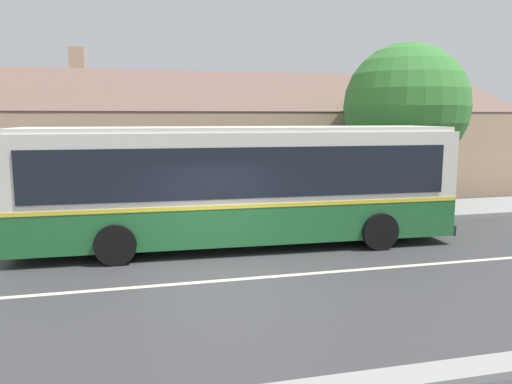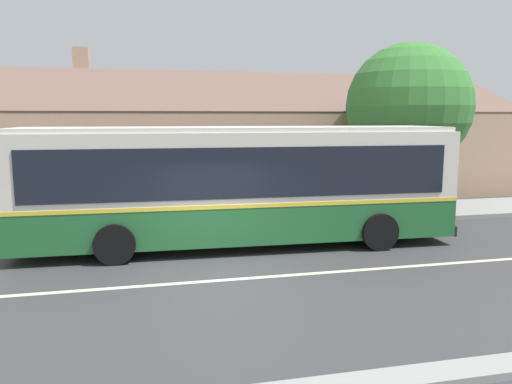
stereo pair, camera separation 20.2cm
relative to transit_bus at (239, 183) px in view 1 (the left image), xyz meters
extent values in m
plane|color=#38383A|center=(-0.96, -2.90, -1.75)|extent=(300.00, 300.00, 0.00)
cube|color=gray|center=(-0.96, 3.10, -1.67)|extent=(60.00, 3.00, 0.15)
cube|color=beige|center=(-0.96, -2.90, -1.74)|extent=(60.00, 0.16, 0.01)
cube|color=tan|center=(1.62, 10.86, 0.08)|extent=(24.59, 10.23, 3.66)
cube|color=brown|center=(1.62, 8.30, 2.88)|extent=(25.19, 5.17, 2.09)
cube|color=brown|center=(1.62, 13.42, 2.88)|extent=(25.19, 5.17, 2.09)
cube|color=tan|center=(-5.14, 11.88, 4.35)|extent=(0.70, 0.70, 1.20)
cube|color=black|center=(-6.98, 5.72, 0.26)|extent=(1.10, 0.06, 1.30)
cube|color=black|center=(10.23, 5.72, 0.26)|extent=(1.10, 0.06, 1.30)
cube|color=#4C3323|center=(5.31, 5.72, -0.70)|extent=(1.00, 0.06, 2.10)
cube|color=#236633|center=(-0.02, 0.00, -0.98)|extent=(11.71, 2.90, 0.99)
cube|color=yellow|center=(-0.02, 0.00, -0.43)|extent=(11.73, 2.92, 0.10)
cube|color=silver|center=(-0.02, 0.00, 0.50)|extent=(11.71, 2.90, 1.77)
cube|color=silver|center=(-0.02, 0.00, 1.45)|extent=(11.47, 2.76, 0.12)
cube|color=black|center=(0.03, 1.26, 0.40)|extent=(10.70, 0.40, 1.27)
cube|color=black|center=(-0.06, -1.27, 0.40)|extent=(10.70, 0.40, 1.27)
cube|color=black|center=(5.82, -0.20, 0.40)|extent=(0.12, 2.20, 1.27)
cube|color=black|center=(5.82, -0.20, 1.25)|extent=(0.10, 1.75, 0.24)
cube|color=black|center=(5.84, -0.20, -1.35)|extent=(0.17, 2.50, 0.28)
cube|color=#192D99|center=(-1.43, 1.32, -0.98)|extent=(3.26, 0.14, 0.69)
cube|color=black|center=(4.56, 1.11, -0.22)|extent=(0.90, 0.06, 2.51)
cylinder|color=black|center=(3.63, 1.12, -1.25)|extent=(1.01, 0.31, 1.00)
cylinder|color=black|center=(3.54, -1.37, -1.25)|extent=(1.01, 0.31, 1.00)
cylinder|color=black|center=(-3.17, 1.36, -1.25)|extent=(1.01, 0.31, 1.00)
cylinder|color=black|center=(-3.26, -1.14, -1.25)|extent=(1.01, 0.31, 1.00)
cube|color=black|center=(-6.62, 2.99, -1.37)|extent=(0.08, 0.43, 0.45)
cube|color=brown|center=(-2.93, 2.81, -1.15)|extent=(1.67, 0.10, 0.04)
cube|color=brown|center=(-2.93, 2.67, -1.15)|extent=(1.67, 0.10, 0.04)
cube|color=brown|center=(-2.93, 2.52, -1.15)|extent=(1.67, 0.10, 0.04)
cube|color=brown|center=(-2.93, 2.40, -0.85)|extent=(1.67, 0.04, 0.10)
cube|color=brown|center=(-2.93, 2.40, -0.71)|extent=(1.67, 0.04, 0.10)
cube|color=black|center=(-2.26, 2.67, -1.37)|extent=(0.08, 0.43, 0.45)
cube|color=black|center=(-3.60, 2.67, -1.37)|extent=(0.08, 0.43, 0.45)
cylinder|color=#4C3828|center=(7.17, 3.75, -0.55)|extent=(0.39, 0.39, 2.40)
sphere|color=#387A33|center=(7.17, 3.75, 2.16)|extent=(4.63, 4.63, 4.63)
camera|label=1|loc=(-2.77, -13.19, 1.78)|focal=35.00mm
camera|label=2|loc=(-2.57, -13.24, 1.78)|focal=35.00mm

